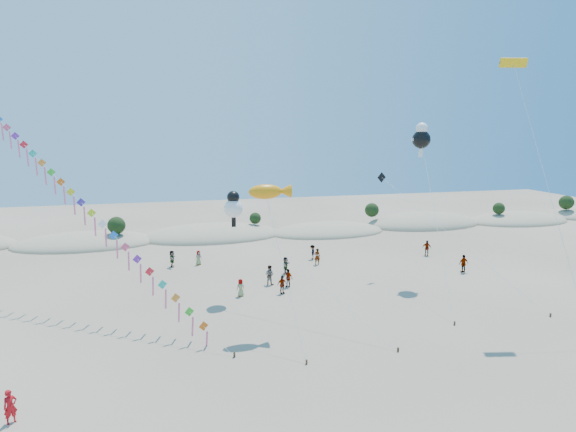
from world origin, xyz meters
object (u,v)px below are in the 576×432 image
(kite_train, at_px, (77,199))
(parafoil_kite, at_px, (515,69))
(fish_kite, at_px, (270,192))
(flyer_foreground, at_px, (10,407))

(kite_train, relative_size, parafoil_kite, 1.13)
(fish_kite, height_order, flyer_foreground, fish_kite)
(parafoil_kite, distance_m, flyer_foreground, 38.16)
(kite_train, distance_m, parafoil_kite, 34.61)
(flyer_foreground, bearing_deg, fish_kite, -2.31)
(fish_kite, bearing_deg, kite_train, 153.46)
(kite_train, xyz_separation_m, flyer_foreground, (-1.01, -16.02, -8.03))
(kite_train, relative_size, flyer_foreground, 12.73)
(fish_kite, distance_m, parafoil_kite, 20.10)
(fish_kite, bearing_deg, flyer_foreground, -148.98)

